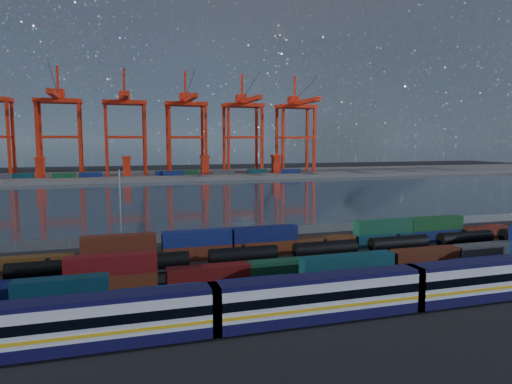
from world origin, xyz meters
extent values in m
plane|color=black|center=(0.00, 0.00, 0.00)|extent=(700.00, 700.00, 0.00)
plane|color=#303B45|center=(0.00, 105.00, 0.01)|extent=(700.00, 700.00, 0.00)
cube|color=#514F4C|center=(0.00, 210.00, 1.00)|extent=(700.00, 70.00, 2.00)
cone|color=#1E2630|center=(-200.00, 1600.00, 260.00)|extent=(1100.00, 1100.00, 520.00)
cone|color=#1E2630|center=(200.00, 1600.00, 230.00)|extent=(1040.00, 1040.00, 460.00)
cone|color=#1E2630|center=(600.00, 1600.00, 190.00)|extent=(960.00, 960.00, 380.00)
cone|color=#1E2630|center=(950.00, 1600.00, 150.00)|extent=(840.00, 840.00, 300.00)
cube|color=silver|center=(-33.48, -21.16, 3.14)|extent=(27.05, 3.25, 4.11)
cube|color=#0F0E33|center=(-33.48, -21.16, 0.97)|extent=(27.05, 3.31, 1.30)
cube|color=#0F0E33|center=(-33.48, -21.16, 5.46)|extent=(27.05, 2.92, 0.54)
cube|color=gold|center=(-33.48, -21.16, 2.27)|extent=(27.07, 3.34, 0.39)
cube|color=black|center=(-33.48, -21.16, 3.57)|extent=(27.07, 3.34, 1.08)
cube|color=black|center=(-24.02, -21.16, 0.38)|extent=(3.25, 2.16, 0.76)
cube|color=silver|center=(-7.48, -21.16, 3.14)|extent=(27.05, 3.25, 4.11)
cube|color=#0F0E33|center=(-7.48, -21.16, 0.97)|extent=(27.05, 3.31, 1.30)
cube|color=#0F0E33|center=(-7.48, -21.16, 5.46)|extent=(27.05, 2.92, 0.54)
cube|color=gold|center=(-7.48, -21.16, 2.27)|extent=(27.07, 3.34, 0.39)
cube|color=black|center=(-7.48, -21.16, 3.57)|extent=(27.07, 3.34, 1.08)
cube|color=black|center=(-16.95, -21.16, 0.38)|extent=(3.25, 2.16, 0.76)
cube|color=black|center=(1.98, -21.16, 0.38)|extent=(3.25, 2.16, 0.76)
cube|color=silver|center=(18.52, -21.16, 3.14)|extent=(27.05, 3.25, 4.11)
cube|color=#0F0E33|center=(18.52, -21.16, 0.97)|extent=(27.05, 3.31, 1.30)
cube|color=#0F0E33|center=(18.52, -21.16, 5.46)|extent=(27.05, 2.92, 0.54)
cube|color=gold|center=(18.52, -21.16, 2.27)|extent=(27.07, 3.34, 0.39)
cube|color=black|center=(18.52, -21.16, 3.57)|extent=(27.07, 3.34, 1.08)
cube|color=black|center=(9.05, -21.16, 0.38)|extent=(3.25, 2.16, 0.76)
cube|color=#121157|center=(-37.44, -10.13, 1.21)|extent=(11.20, 2.28, 2.43)
cube|color=#0B2B3A|center=(-37.44, -10.13, 3.64)|extent=(11.20, 2.28, 2.43)
cube|color=navy|center=(-25.69, -10.13, 1.21)|extent=(11.20, 2.28, 2.43)
cube|color=navy|center=(-11.91, -10.13, 1.21)|extent=(11.20, 2.28, 2.43)
cube|color=#0C2C3E|center=(0.23, -10.13, 1.21)|extent=(11.20, 2.28, 2.43)
cube|color=#0C3A43|center=(0.23, -10.13, 3.64)|extent=(11.20, 2.28, 2.43)
cube|color=#0F144E|center=(26.66, -10.13, 1.21)|extent=(11.20, 2.28, 2.43)
cube|color=#0F174F|center=(-44.82, -2.59, 1.38)|extent=(12.71, 2.58, 2.75)
cube|color=#592411|center=(-31.59, -2.59, 1.38)|extent=(12.71, 2.58, 2.75)
cube|color=maroon|center=(-31.59, -2.59, 4.13)|extent=(12.71, 2.58, 2.75)
cube|color=#5A0E0D|center=(-17.50, -2.59, 1.38)|extent=(12.71, 2.58, 2.75)
cube|color=#114328|center=(-4.82, -2.59, 1.38)|extent=(12.71, 2.58, 2.75)
cube|color=#0E3C4B|center=(7.98, -2.59, 1.38)|extent=(12.71, 2.58, 2.75)
cube|color=#511F10|center=(21.41, -2.59, 1.38)|extent=(12.71, 2.58, 2.75)
cube|color=#3E4243|center=(34.62, -2.59, 1.38)|extent=(12.71, 2.58, 2.75)
cube|color=#573511|center=(-43.89, 11.73, 1.36)|extent=(12.58, 2.56, 2.72)
cube|color=#134919|center=(-30.47, 11.73, 1.36)|extent=(12.58, 2.56, 2.72)
cube|color=#582011|center=(-30.47, 11.73, 4.09)|extent=(12.58, 2.56, 2.72)
cube|color=maroon|center=(-16.81, 11.73, 1.36)|extent=(12.58, 2.56, 2.72)
cube|color=navy|center=(-16.81, 11.73, 4.09)|extent=(12.58, 2.56, 2.72)
cube|color=#66280F|center=(-3.86, 11.73, 1.36)|extent=(12.58, 2.56, 2.72)
cube|color=#101750|center=(-3.86, 11.73, 4.09)|extent=(12.58, 2.56, 2.72)
cube|color=brown|center=(8.65, 11.73, 1.36)|extent=(12.58, 2.56, 2.72)
cube|color=#0D3A48|center=(21.99, 11.73, 1.36)|extent=(12.58, 2.56, 2.72)
cube|color=#165536|center=(21.99, 11.73, 4.09)|extent=(12.58, 2.56, 2.72)
cube|color=navy|center=(34.69, 11.73, 1.36)|extent=(12.58, 2.56, 2.72)
cube|color=#155222|center=(34.69, 11.73, 4.09)|extent=(12.58, 2.56, 2.72)
cube|color=maroon|center=(46.90, 11.73, 1.36)|extent=(12.58, 2.56, 2.72)
cylinder|color=black|center=(-40.93, 4.92, 2.12)|extent=(11.99, 2.67, 2.67)
cylinder|color=black|center=(-40.93, 4.92, 3.60)|extent=(0.74, 0.74, 0.46)
cube|color=black|center=(-40.93, 4.92, 0.65)|extent=(12.45, 1.84, 0.37)
cube|color=black|center=(-45.09, 4.92, 0.28)|extent=(2.31, 1.66, 0.55)
cube|color=black|center=(-36.78, 4.92, 0.28)|extent=(2.31, 1.66, 0.55)
cylinder|color=black|center=(-25.43, 4.92, 2.12)|extent=(11.99, 2.67, 2.67)
cylinder|color=black|center=(-25.43, 4.92, 3.60)|extent=(0.74, 0.74, 0.46)
cube|color=black|center=(-25.43, 4.92, 0.65)|extent=(12.45, 1.84, 0.37)
cube|color=black|center=(-29.59, 4.92, 0.28)|extent=(2.31, 1.66, 0.55)
cube|color=black|center=(-21.28, 4.92, 0.28)|extent=(2.31, 1.66, 0.55)
cylinder|color=black|center=(-9.93, 4.92, 2.12)|extent=(11.99, 2.67, 2.67)
cylinder|color=black|center=(-9.93, 4.92, 3.60)|extent=(0.74, 0.74, 0.46)
cube|color=black|center=(-9.93, 4.92, 0.65)|extent=(12.45, 1.84, 0.37)
cube|color=black|center=(-14.09, 4.92, 0.28)|extent=(2.31, 1.66, 0.55)
cube|color=black|center=(-5.78, 4.92, 0.28)|extent=(2.31, 1.66, 0.55)
cylinder|color=black|center=(5.57, 4.92, 2.12)|extent=(11.99, 2.67, 2.67)
cylinder|color=black|center=(5.57, 4.92, 3.60)|extent=(0.74, 0.74, 0.46)
cube|color=black|center=(5.57, 4.92, 0.65)|extent=(12.45, 1.84, 0.37)
cube|color=black|center=(1.41, 4.92, 0.28)|extent=(2.31, 1.66, 0.55)
cube|color=black|center=(9.72, 4.92, 0.28)|extent=(2.31, 1.66, 0.55)
cylinder|color=black|center=(21.07, 4.92, 2.12)|extent=(11.99, 2.67, 2.67)
cylinder|color=black|center=(21.07, 4.92, 3.60)|extent=(0.74, 0.74, 0.46)
cube|color=black|center=(21.07, 4.92, 0.65)|extent=(12.45, 1.84, 0.37)
cube|color=black|center=(16.91, 4.92, 0.28)|extent=(2.31, 1.66, 0.55)
cube|color=black|center=(25.22, 4.92, 0.28)|extent=(2.31, 1.66, 0.55)
cylinder|color=black|center=(36.57, 4.92, 2.12)|extent=(11.99, 2.67, 2.67)
cylinder|color=black|center=(36.57, 4.92, 3.60)|extent=(0.74, 0.74, 0.46)
cube|color=black|center=(36.57, 4.92, 0.65)|extent=(12.45, 1.84, 0.37)
cube|color=black|center=(32.41, 4.92, 0.28)|extent=(2.31, 1.66, 0.55)
cube|color=black|center=(40.72, 4.92, 0.28)|extent=(2.31, 1.66, 0.55)
cube|color=black|center=(47.91, 4.92, 0.28)|extent=(2.31, 1.66, 0.55)
cube|color=#595B5E|center=(0.00, 28.00, 1.00)|extent=(160.00, 0.06, 2.00)
cylinder|color=slate|center=(-50.00, 28.00, 1.10)|extent=(0.12, 0.12, 2.20)
cylinder|color=slate|center=(-40.00, 28.00, 1.10)|extent=(0.12, 0.12, 2.20)
cylinder|color=slate|center=(-30.00, 28.00, 1.10)|extent=(0.12, 0.12, 2.20)
cylinder|color=slate|center=(-20.00, 28.00, 1.10)|extent=(0.12, 0.12, 2.20)
cylinder|color=slate|center=(-10.00, 28.00, 1.10)|extent=(0.12, 0.12, 2.20)
cylinder|color=slate|center=(0.00, 28.00, 1.10)|extent=(0.12, 0.12, 2.20)
cylinder|color=slate|center=(10.00, 28.00, 1.10)|extent=(0.12, 0.12, 2.20)
cylinder|color=slate|center=(20.00, 28.00, 1.10)|extent=(0.12, 0.12, 2.20)
cylinder|color=slate|center=(30.00, 28.00, 1.10)|extent=(0.12, 0.12, 2.20)
cylinder|color=slate|center=(40.00, 28.00, 1.10)|extent=(0.12, 0.12, 2.20)
cylinder|color=slate|center=(50.00, 28.00, 1.10)|extent=(0.12, 0.12, 2.20)
cylinder|color=slate|center=(60.00, 28.00, 1.10)|extent=(0.12, 0.12, 2.20)
cylinder|color=slate|center=(70.00, 28.00, 1.10)|extent=(0.12, 0.12, 2.20)
cylinder|color=slate|center=(-30.00, 26.00, 8.00)|extent=(0.36, 0.36, 16.00)
cube|color=black|center=(-30.00, 26.00, 16.30)|extent=(1.60, 0.40, 0.60)
cube|color=red|center=(-84.37, 199.20, 21.75)|extent=(1.55, 1.55, 43.49)
cube|color=red|center=(-84.37, 210.80, 21.75)|extent=(1.55, 1.55, 43.49)
cube|color=red|center=(-70.63, 199.20, 21.75)|extent=(1.55, 1.55, 43.49)
cube|color=red|center=(-70.63, 210.80, 21.75)|extent=(1.55, 1.55, 43.49)
cube|color=red|center=(-49.37, 199.20, 21.75)|extent=(1.55, 1.55, 43.49)
cube|color=red|center=(-49.37, 210.80, 21.75)|extent=(1.55, 1.55, 43.49)
cube|color=red|center=(-60.00, 199.20, 23.92)|extent=(21.26, 1.35, 1.35)
cube|color=red|center=(-60.00, 210.80, 23.92)|extent=(21.26, 1.35, 1.35)
cube|color=red|center=(-60.00, 205.00, 43.49)|extent=(24.16, 13.53, 2.13)
cube|color=red|center=(-60.00, 193.40, 45.43)|extent=(2.90, 46.39, 2.42)
cube|color=red|center=(-60.00, 208.87, 47.84)|extent=(5.80, 7.73, 4.83)
cube|color=red|center=(-60.00, 206.93, 55.09)|extent=(1.16, 1.16, 15.46)
cylinder|color=black|center=(-60.00, 191.08, 52.19)|extent=(0.23, 39.78, 13.12)
cube|color=red|center=(-35.63, 199.20, 21.75)|extent=(1.55, 1.55, 43.49)
cube|color=red|center=(-35.63, 210.80, 21.75)|extent=(1.55, 1.55, 43.49)
cube|color=red|center=(-14.37, 199.20, 21.75)|extent=(1.55, 1.55, 43.49)
cube|color=red|center=(-14.37, 210.80, 21.75)|extent=(1.55, 1.55, 43.49)
cube|color=red|center=(-25.00, 199.20, 23.92)|extent=(21.26, 1.35, 1.35)
cube|color=red|center=(-25.00, 210.80, 23.92)|extent=(21.26, 1.35, 1.35)
cube|color=red|center=(-25.00, 205.00, 43.49)|extent=(24.16, 13.53, 2.13)
cube|color=red|center=(-25.00, 193.40, 45.43)|extent=(2.90, 46.39, 2.42)
cube|color=red|center=(-25.00, 208.87, 47.84)|extent=(5.80, 7.73, 4.83)
cube|color=red|center=(-25.00, 206.93, 55.09)|extent=(1.16, 1.16, 15.46)
cylinder|color=black|center=(-25.00, 191.08, 52.19)|extent=(0.23, 39.78, 13.12)
cube|color=red|center=(-0.63, 199.20, 21.75)|extent=(1.55, 1.55, 43.49)
cube|color=red|center=(-0.63, 210.80, 21.75)|extent=(1.55, 1.55, 43.49)
cube|color=red|center=(20.63, 199.20, 21.75)|extent=(1.55, 1.55, 43.49)
cube|color=red|center=(20.63, 210.80, 21.75)|extent=(1.55, 1.55, 43.49)
cube|color=red|center=(10.00, 199.20, 23.92)|extent=(21.26, 1.35, 1.35)
cube|color=red|center=(10.00, 210.80, 23.92)|extent=(21.26, 1.35, 1.35)
cube|color=red|center=(10.00, 205.00, 43.49)|extent=(24.16, 13.53, 2.13)
cube|color=red|center=(10.00, 193.40, 45.43)|extent=(2.90, 46.39, 2.42)
cube|color=red|center=(10.00, 208.87, 47.84)|extent=(5.80, 7.73, 4.83)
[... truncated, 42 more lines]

